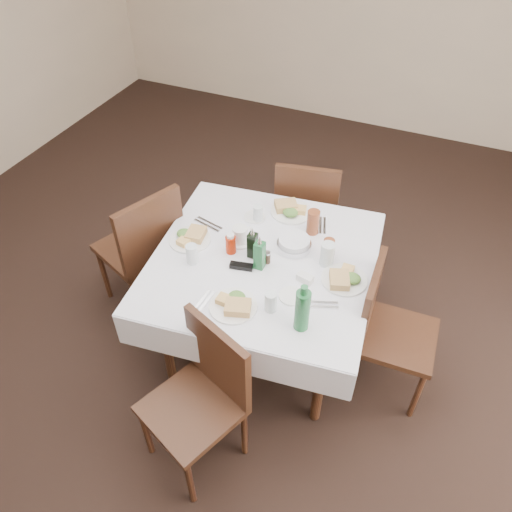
# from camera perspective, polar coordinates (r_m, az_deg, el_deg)

# --- Properties ---
(ground_plane) EXTENTS (7.00, 7.00, 0.00)m
(ground_plane) POSITION_cam_1_polar(r_m,az_deg,el_deg) (3.40, -3.04, -11.19)
(ground_plane) COLOR black
(room_shell) EXTENTS (6.04, 7.04, 2.80)m
(room_shell) POSITION_cam_1_polar(r_m,az_deg,el_deg) (2.25, -4.66, 15.27)
(room_shell) COLOR #C5B097
(room_shell) RESTS_ON ground
(dining_table) EXTENTS (1.42, 1.42, 0.76)m
(dining_table) POSITION_cam_1_polar(r_m,az_deg,el_deg) (2.96, 0.82, -1.51)
(dining_table) COLOR black
(dining_table) RESTS_ON ground
(chair_north) EXTENTS (0.52, 0.52, 0.94)m
(chair_north) POSITION_cam_1_polar(r_m,az_deg,el_deg) (3.68, 5.81, 5.63)
(chair_north) COLOR black
(chair_north) RESTS_ON ground
(chair_south) EXTENTS (0.57, 0.57, 0.92)m
(chair_south) POSITION_cam_1_polar(r_m,az_deg,el_deg) (2.64, -5.96, -15.02)
(chair_south) COLOR black
(chair_south) RESTS_ON ground
(chair_east) EXTENTS (0.45, 0.45, 0.91)m
(chair_east) POSITION_cam_1_polar(r_m,az_deg,el_deg) (2.98, 14.48, -7.56)
(chair_east) COLOR black
(chair_east) RESTS_ON ground
(chair_west) EXTENTS (0.61, 0.61, 0.99)m
(chair_west) POSITION_cam_1_polar(r_m,az_deg,el_deg) (3.37, -12.58, 1.21)
(chair_west) COLOR black
(chair_west) RESTS_ON ground
(meal_north) EXTENTS (0.27, 0.27, 0.06)m
(meal_north) POSITION_cam_1_polar(r_m,az_deg,el_deg) (3.23, 3.94, 5.29)
(meal_north) COLOR white
(meal_north) RESTS_ON dining_table
(meal_south) EXTENTS (0.26, 0.26, 0.06)m
(meal_south) POSITION_cam_1_polar(r_m,az_deg,el_deg) (2.63, -2.48, -5.51)
(meal_south) COLOR white
(meal_south) RESTS_ON dining_table
(meal_east) EXTENTS (0.26, 0.26, 0.06)m
(meal_east) POSITION_cam_1_polar(r_m,az_deg,el_deg) (2.80, 10.08, -2.55)
(meal_east) COLOR white
(meal_east) RESTS_ON dining_table
(meal_west) EXTENTS (0.25, 0.25, 0.06)m
(meal_west) POSITION_cam_1_polar(r_m,az_deg,el_deg) (3.04, -7.52, 2.18)
(meal_west) COLOR white
(meal_west) RESTS_ON dining_table
(side_plate_a) EXTENTS (0.14, 0.14, 0.01)m
(side_plate_a) POSITION_cam_1_polar(r_m,az_deg,el_deg) (3.19, -0.15, 4.48)
(side_plate_a) COLOR white
(side_plate_a) RESTS_ON dining_table
(side_plate_b) EXTENTS (0.14, 0.14, 0.01)m
(side_plate_b) POSITION_cam_1_polar(r_m,az_deg,el_deg) (2.70, 4.09, -4.58)
(side_plate_b) COLOR white
(side_plate_b) RESTS_ON dining_table
(water_n) EXTENTS (0.06, 0.06, 0.11)m
(water_n) POSITION_cam_1_polar(r_m,az_deg,el_deg) (3.14, 0.24, 4.88)
(water_n) COLOR silver
(water_n) RESTS_ON dining_table
(water_s) EXTENTS (0.06, 0.06, 0.12)m
(water_s) POSITION_cam_1_polar(r_m,az_deg,el_deg) (2.59, 1.68, -5.24)
(water_s) COLOR silver
(water_s) RESTS_ON dining_table
(water_e) EXTENTS (0.08, 0.08, 0.15)m
(water_e) POSITION_cam_1_polar(r_m,az_deg,el_deg) (2.85, 8.15, 0.20)
(water_e) COLOR silver
(water_e) RESTS_ON dining_table
(water_w) EXTENTS (0.07, 0.07, 0.12)m
(water_w) POSITION_cam_1_polar(r_m,az_deg,el_deg) (2.87, -7.33, 0.21)
(water_w) COLOR silver
(water_w) RESTS_ON dining_table
(iced_tea_a) EXTENTS (0.08, 0.08, 0.16)m
(iced_tea_a) POSITION_cam_1_polar(r_m,az_deg,el_deg) (3.06, 6.54, 3.87)
(iced_tea_a) COLOR brown
(iced_tea_a) RESTS_ON dining_table
(iced_tea_b) EXTENTS (0.06, 0.06, 0.13)m
(iced_tea_b) POSITION_cam_1_polar(r_m,az_deg,el_deg) (2.90, 8.27, 0.79)
(iced_tea_b) COLOR brown
(iced_tea_b) RESTS_ON dining_table
(bread_basket) EXTENTS (0.21, 0.21, 0.07)m
(bread_basket) POSITION_cam_1_polar(r_m,az_deg,el_deg) (2.96, 4.38, 1.43)
(bread_basket) COLOR silver
(bread_basket) RESTS_ON dining_table
(oil_cruet_dark) EXTENTS (0.05, 0.05, 0.21)m
(oil_cruet_dark) POSITION_cam_1_polar(r_m,az_deg,el_deg) (2.86, -0.40, 1.35)
(oil_cruet_dark) COLOR black
(oil_cruet_dark) RESTS_ON dining_table
(oil_cruet_green) EXTENTS (0.05, 0.05, 0.23)m
(oil_cruet_green) POSITION_cam_1_polar(r_m,az_deg,el_deg) (2.79, 0.41, 0.21)
(oil_cruet_green) COLOR #1D6132
(oil_cruet_green) RESTS_ON dining_table
(ketchup_bottle) EXTENTS (0.06, 0.06, 0.13)m
(ketchup_bottle) POSITION_cam_1_polar(r_m,az_deg,el_deg) (2.91, -2.90, 1.41)
(ketchup_bottle) COLOR #B62003
(ketchup_bottle) RESTS_ON dining_table
(salt_shaker) EXTENTS (0.04, 0.04, 0.08)m
(salt_shaker) POSITION_cam_1_polar(r_m,az_deg,el_deg) (2.89, 0.32, 0.54)
(salt_shaker) COLOR white
(salt_shaker) RESTS_ON dining_table
(pepper_shaker) EXTENTS (0.03, 0.03, 0.08)m
(pepper_shaker) POSITION_cam_1_polar(r_m,az_deg,el_deg) (2.86, 1.32, -0.16)
(pepper_shaker) COLOR #3B281C
(pepper_shaker) RESTS_ON dining_table
(coffee_mug) EXTENTS (0.15, 0.15, 0.11)m
(coffee_mug) POSITION_cam_1_polar(r_m,az_deg,el_deg) (2.99, -1.79, 2.35)
(coffee_mug) COLOR white
(coffee_mug) RESTS_ON dining_table
(sunglasses) EXTENTS (0.14, 0.07, 0.03)m
(sunglasses) POSITION_cam_1_polar(r_m,az_deg,el_deg) (2.84, -1.68, -1.17)
(sunglasses) COLOR black
(sunglasses) RESTS_ON dining_table
(green_bottle) EXTENTS (0.08, 0.08, 0.29)m
(green_bottle) POSITION_cam_1_polar(r_m,az_deg,el_deg) (2.47, 5.31, -6.13)
(green_bottle) COLOR #1D6132
(green_bottle) RESTS_ON dining_table
(sugar_caddy) EXTENTS (0.10, 0.07, 0.04)m
(sugar_caddy) POSITION_cam_1_polar(r_m,az_deg,el_deg) (2.77, 5.62, -2.52)
(sugar_caddy) COLOR white
(sugar_caddy) RESTS_ON dining_table
(cutlery_n) EXTENTS (0.09, 0.17, 0.01)m
(cutlery_n) POSITION_cam_1_polar(r_m,az_deg,el_deg) (3.16, 7.60, 3.47)
(cutlery_n) COLOR silver
(cutlery_n) RESTS_ON dining_table
(cutlery_s) EXTENTS (0.05, 0.18, 0.01)m
(cutlery_s) POSITION_cam_1_polar(r_m,az_deg,el_deg) (2.68, -6.00, -5.20)
(cutlery_s) COLOR silver
(cutlery_s) RESTS_ON dining_table
(cutlery_e) EXTENTS (0.21, 0.12, 0.01)m
(cutlery_e) POSITION_cam_1_polar(r_m,az_deg,el_deg) (2.67, 7.20, -5.55)
(cutlery_e) COLOR silver
(cutlery_e) RESTS_ON dining_table
(cutlery_w) EXTENTS (0.21, 0.10, 0.01)m
(cutlery_w) POSITION_cam_1_polar(r_m,az_deg,el_deg) (3.15, -5.48, 3.63)
(cutlery_w) COLOR silver
(cutlery_w) RESTS_ON dining_table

